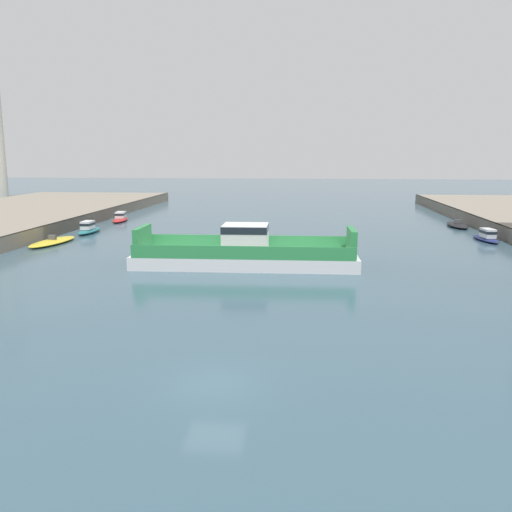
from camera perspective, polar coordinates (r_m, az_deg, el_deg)
ground_plane at (r=22.96m, az=-4.47°, el=-13.44°), size 400.00×400.00×0.00m
chain_ferry at (r=45.91m, az=-1.13°, el=0.33°), size 19.23×6.49×3.59m
moored_boat_near_left at (r=64.40m, az=23.52°, el=1.94°), size 2.20×5.69×1.44m
moored_boat_near_right at (r=61.47m, az=-21.00°, el=1.46°), size 3.31×8.05×0.96m
moored_boat_mid_right at (r=79.88m, az=-14.35°, el=4.01°), size 2.60×6.27×1.34m
moored_boat_far_left at (r=76.02m, az=20.81°, el=3.14°), size 2.37×6.74×1.01m
moored_boat_upstream_a at (r=68.29m, az=-17.52°, el=2.82°), size 1.67×5.72×1.55m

